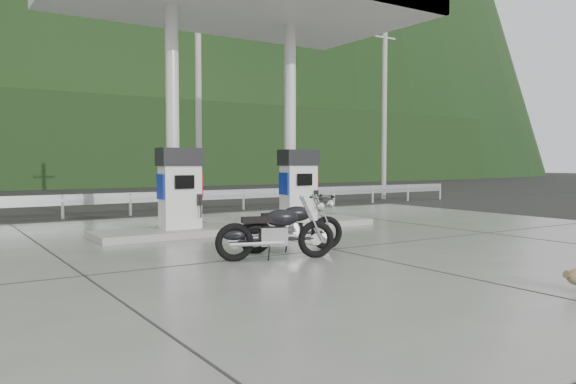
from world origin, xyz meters
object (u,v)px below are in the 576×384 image
gas_pump_right (299,185)px  motorcycle_left (292,227)px  gas_pump_left (180,188)px  motorcycle_right (276,232)px

gas_pump_right → motorcycle_left: gas_pump_right is taller
gas_pump_left → motorcycle_left: (0.84, -3.25, -0.60)m
motorcycle_right → gas_pump_left: bearing=110.0°
motorcycle_left → motorcycle_right: size_ratio=0.98×
gas_pump_right → motorcycle_right: 4.94m
gas_pump_right → motorcycle_right: (-3.06, -3.83, -0.60)m
gas_pump_right → motorcycle_right: gas_pump_right is taller
gas_pump_left → gas_pump_right: (3.20, 0.00, 0.00)m
gas_pump_left → motorcycle_left: size_ratio=0.96×
gas_pump_left → motorcycle_left: gas_pump_left is taller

